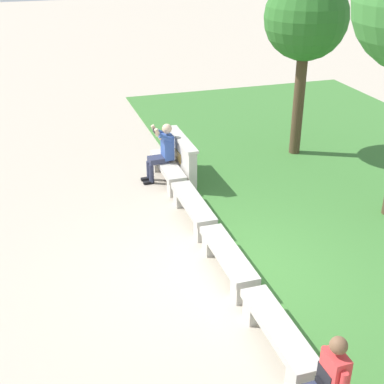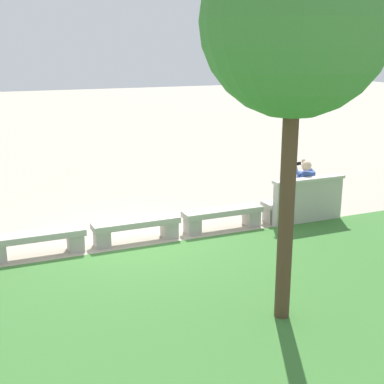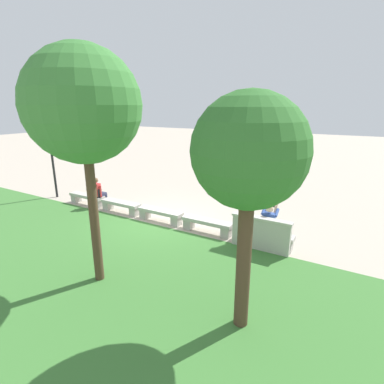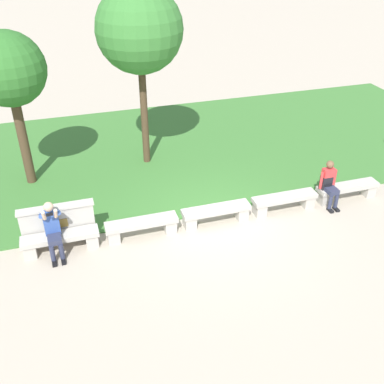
# 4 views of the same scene
# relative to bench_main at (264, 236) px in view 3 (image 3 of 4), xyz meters

# --- Properties ---
(ground_plane) EXTENTS (80.00, 80.00, 0.00)m
(ground_plane) POSITION_rel_bench_main_xyz_m (3.81, 0.00, -0.29)
(ground_plane) COLOR #B2A593
(grass_strip) EXTENTS (21.37, 8.00, 0.03)m
(grass_strip) POSITION_rel_bench_main_xyz_m (3.81, 4.38, -0.28)
(grass_strip) COLOR #3D7533
(grass_strip) RESTS_ON ground
(bench_main) EXTENTS (1.75, 0.40, 0.45)m
(bench_main) POSITION_rel_bench_main_xyz_m (0.00, 0.00, 0.00)
(bench_main) COLOR #B7B2A8
(bench_main) RESTS_ON ground
(bench_near) EXTENTS (1.75, 0.40, 0.45)m
(bench_near) POSITION_rel_bench_main_xyz_m (1.90, 0.00, 0.00)
(bench_near) COLOR #B7B2A8
(bench_near) RESTS_ON ground
(bench_mid) EXTENTS (1.75, 0.40, 0.45)m
(bench_mid) POSITION_rel_bench_main_xyz_m (3.81, 0.00, 0.00)
(bench_mid) COLOR #B7B2A8
(bench_mid) RESTS_ON ground
(bench_far) EXTENTS (1.75, 0.40, 0.45)m
(bench_far) POSITION_rel_bench_main_xyz_m (5.71, 0.00, 0.00)
(bench_far) COLOR #B7B2A8
(bench_far) RESTS_ON ground
(bench_end) EXTENTS (1.75, 0.40, 0.45)m
(bench_end) POSITION_rel_bench_main_xyz_m (7.62, 0.00, 0.00)
(bench_end) COLOR #B7B2A8
(bench_end) RESTS_ON ground
(backrest_wall_with_plaque) EXTENTS (1.73, 0.24, 1.01)m
(backrest_wall_with_plaque) POSITION_rel_bench_main_xyz_m (0.00, 0.34, 0.22)
(backrest_wall_with_plaque) COLOR #B7B2A8
(backrest_wall_with_plaque) RESTS_ON ground
(person_photographer) EXTENTS (0.48, 0.73, 1.32)m
(person_photographer) POSITION_rel_bench_main_xyz_m (-0.12, -0.08, 0.44)
(person_photographer) COLOR black
(person_photographer) RESTS_ON ground
(person_distant) EXTENTS (0.48, 0.68, 1.26)m
(person_distant) POSITION_rel_bench_main_xyz_m (6.96, -0.07, 0.38)
(person_distant) COLOR black
(person_distant) RESTS_ON ground
(backpack) EXTENTS (0.28, 0.24, 0.43)m
(backpack) POSITION_rel_bench_main_xyz_m (6.92, 0.02, 0.33)
(backpack) COLOR black
(backpack) RESTS_ON bench_end
(tree_behind_wall) EXTENTS (1.94, 1.94, 4.31)m
(tree_behind_wall) POSITION_rel_bench_main_xyz_m (-0.66, 3.52, 2.99)
(tree_behind_wall) COLOR #4C3826
(tree_behind_wall) RESTS_ON ground
(tree_left_background) EXTENTS (2.42, 2.42, 5.26)m
(tree_left_background) POSITION_rel_bench_main_xyz_m (2.84, 3.78, 3.73)
(tree_left_background) COLOR #4C3826
(tree_left_background) RESTS_ON ground
(lamp_post) EXTENTS (0.28, 0.28, 3.78)m
(lamp_post) POSITION_rel_bench_main_xyz_m (9.74, -0.08, 2.18)
(lamp_post) COLOR black
(lamp_post) RESTS_ON ground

